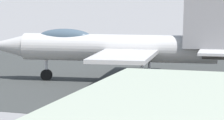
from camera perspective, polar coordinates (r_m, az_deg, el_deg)
ground_plane at (r=42.86m, az=6.39°, el=-1.92°), size 400.00×400.00×0.00m
runway_strip at (r=42.86m, az=6.42°, el=-1.91°), size 240.00×26.00×0.02m
fighter_jet at (r=41.82m, az=0.68°, el=1.17°), size 17.57×13.89×5.56m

